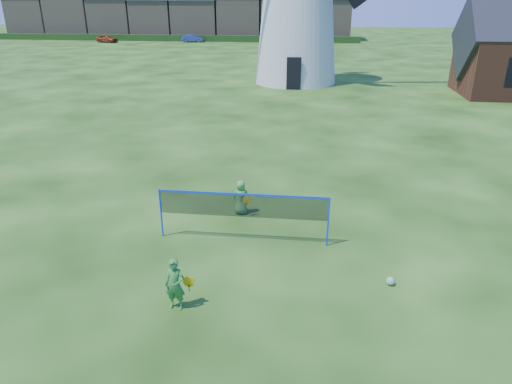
{
  "coord_description": "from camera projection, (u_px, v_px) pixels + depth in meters",
  "views": [
    {
      "loc": [
        1.69,
        -11.94,
        6.81
      ],
      "look_at": [
        0.2,
        0.5,
        1.5
      ],
      "focal_mm": 32.46,
      "sensor_mm": 36.0,
      "label": 1
    }
  ],
  "objects": [
    {
      "name": "car_right",
      "position": [
        193.0,
        38.0,
        74.65
      ],
      "size": [
        3.6,
        1.39,
        1.17
      ],
      "primitive_type": "imported",
      "rotation": [
        0.0,
        0.0,
        1.61
      ],
      "color": "navy",
      "rests_on": "ground"
    },
    {
      "name": "hedge",
      "position": [
        170.0,
        38.0,
        76.32
      ],
      "size": [
        62.0,
        0.8,
        1.0
      ],
      "primitive_type": "cube",
      "color": "#193814",
      "rests_on": "ground"
    },
    {
      "name": "player_boy",
      "position": [
        241.0,
        197.0,
        15.52
      ],
      "size": [
        0.65,
        0.42,
        1.18
      ],
      "rotation": [
        0.0,
        0.0,
        3.13
      ],
      "color": "#4F9E4C",
      "rests_on": "ground"
    },
    {
      "name": "play_ball",
      "position": [
        390.0,
        281.0,
        11.8
      ],
      "size": [
        0.22,
        0.22,
        0.22
      ],
      "primitive_type": "sphere",
      "color": "green",
      "rests_on": "ground"
    },
    {
      "name": "terraced_houses",
      "position": [
        175.0,
        15.0,
        80.56
      ],
      "size": [
        59.79,
        8.4,
        8.34
      ],
      "color": "#8C795D",
      "rests_on": "ground"
    },
    {
      "name": "ground",
      "position": [
        247.0,
        245.0,
        13.76
      ],
      "size": [
        220.0,
        220.0,
        0.0
      ],
      "primitive_type": "plane",
      "color": "black",
      "rests_on": "ground"
    },
    {
      "name": "badminton_net",
      "position": [
        243.0,
        206.0,
        13.54
      ],
      "size": [
        5.05,
        0.05,
        1.55
      ],
      "color": "blue",
      "rests_on": "ground"
    },
    {
      "name": "car_left",
      "position": [
        107.0,
        39.0,
        74.03
      ],
      "size": [
        3.82,
        2.4,
        1.21
      ],
      "primitive_type": "imported",
      "rotation": [
        0.0,
        0.0,
        1.28
      ],
      "color": "maroon",
      "rests_on": "ground"
    },
    {
      "name": "player_girl",
      "position": [
        175.0,
        285.0,
        10.71
      ],
      "size": [
        0.67,
        0.36,
        1.31
      ],
      "rotation": [
        0.0,
        0.0,
        -0.07
      ],
      "color": "#338034",
      "rests_on": "ground"
    }
  ]
}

